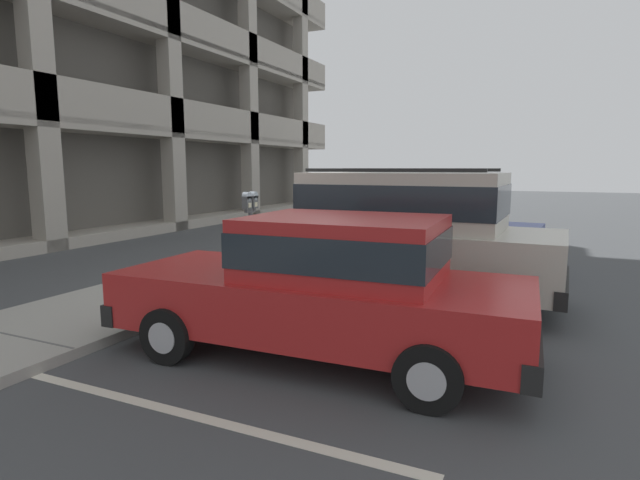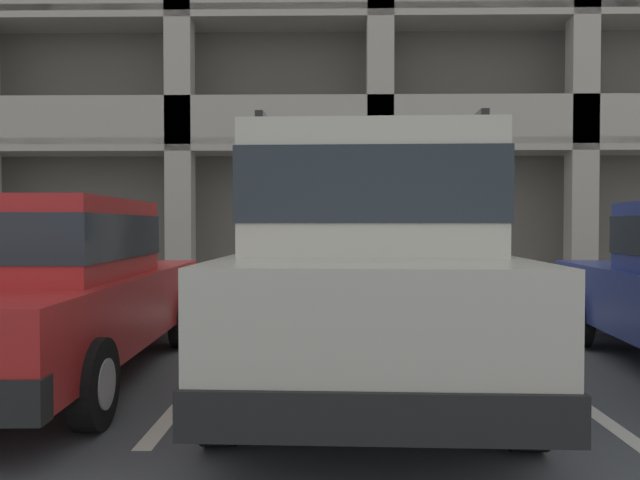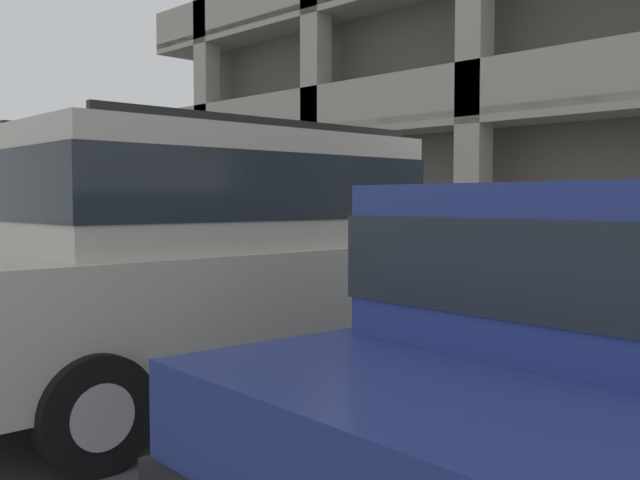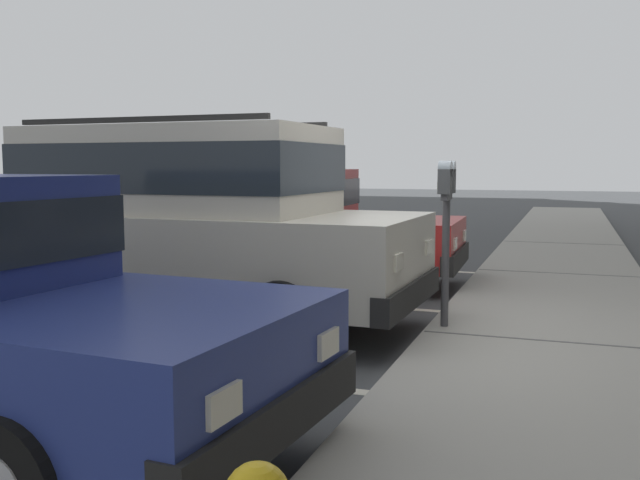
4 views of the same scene
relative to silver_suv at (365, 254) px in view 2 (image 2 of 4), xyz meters
name	(u,v)px [view 2 (image 2 of 4)]	position (x,y,z in m)	size (l,w,h in m)	color
ground_plane	(362,340)	(0.09, 2.26, -1.14)	(80.00, 80.00, 0.10)	#444749
sidewalk	(357,315)	(0.09, 3.56, -1.03)	(40.00, 2.20, 0.12)	#9E9B93
parking_stall_lines	(523,362)	(1.57, 0.86, -1.08)	(12.01, 4.80, 0.01)	silver
silver_suv	(365,254)	(0.00, 0.00, 0.00)	(2.12, 4.83, 2.03)	beige
red_sedan	(45,285)	(-2.69, 0.05, -0.27)	(1.95, 4.54, 1.54)	red
parking_meter_near	(339,231)	(-0.18, 2.61, 0.16)	(0.35, 0.12, 1.52)	#47474C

